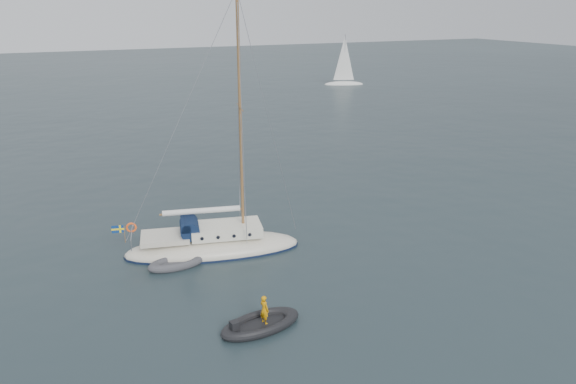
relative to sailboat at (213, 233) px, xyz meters
name	(u,v)px	position (x,y,z in m)	size (l,w,h in m)	color
ground	(282,263)	(2.80, -2.87, -1.06)	(300.00, 300.00, 0.00)	black
sailboat	(213,233)	(0.00, 0.00, 0.00)	(9.85, 2.95, 14.03)	beige
dinghy	(177,263)	(-2.26, -0.99, -0.87)	(2.97, 1.34, 0.43)	#46464B
rib	(260,323)	(-0.52, -8.09, -0.84)	(3.61, 1.64, 1.45)	black
distant_yacht_b	(344,62)	(39.61, 54.46, 2.61)	(6.48, 3.45, 8.58)	silver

